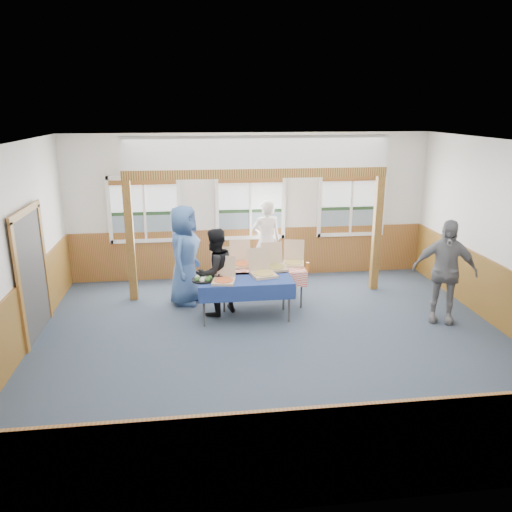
# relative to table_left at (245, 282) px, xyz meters

# --- Properties ---
(floor) EXTENTS (8.00, 8.00, 0.00)m
(floor) POSITION_rel_table_left_xyz_m (0.37, -1.09, -0.70)
(floor) COLOR #242A3B
(floor) RESTS_ON ground
(ceiling) EXTENTS (8.00, 8.00, 0.00)m
(ceiling) POSITION_rel_table_left_xyz_m (0.37, -1.09, 2.50)
(ceiling) COLOR white
(ceiling) RESTS_ON wall_back
(wall_back) EXTENTS (8.00, 0.00, 8.00)m
(wall_back) POSITION_rel_table_left_xyz_m (0.37, 2.41, 0.90)
(wall_back) COLOR silver
(wall_back) RESTS_ON floor
(wall_front) EXTENTS (8.00, 0.00, 8.00)m
(wall_front) POSITION_rel_table_left_xyz_m (0.37, -4.59, 0.90)
(wall_front) COLOR silver
(wall_front) RESTS_ON floor
(wall_left) EXTENTS (0.00, 8.00, 8.00)m
(wall_left) POSITION_rel_table_left_xyz_m (-3.63, -1.09, 0.90)
(wall_left) COLOR silver
(wall_left) RESTS_ON floor
(wainscot_back) EXTENTS (7.98, 0.05, 1.10)m
(wainscot_back) POSITION_rel_table_left_xyz_m (0.37, 2.39, -0.15)
(wainscot_back) COLOR brown
(wainscot_back) RESTS_ON floor
(wainscot_front) EXTENTS (7.98, 0.05, 1.10)m
(wainscot_front) POSITION_rel_table_left_xyz_m (0.37, -4.56, -0.15)
(wainscot_front) COLOR brown
(wainscot_front) RESTS_ON floor
(wainscot_left) EXTENTS (0.05, 6.98, 1.10)m
(wainscot_left) POSITION_rel_table_left_xyz_m (-3.60, -1.09, -0.15)
(wainscot_left) COLOR brown
(wainscot_left) RESTS_ON floor
(wainscot_right) EXTENTS (0.05, 6.98, 1.10)m
(wainscot_right) POSITION_rel_table_left_xyz_m (4.35, -1.09, -0.15)
(wainscot_right) COLOR brown
(wainscot_right) RESTS_ON floor
(cased_opening) EXTENTS (0.06, 1.30, 2.10)m
(cased_opening) POSITION_rel_table_left_xyz_m (-3.59, -0.19, 0.35)
(cased_opening) COLOR #383838
(cased_opening) RESTS_ON wall_left
(window_left) EXTENTS (1.56, 0.10, 1.46)m
(window_left) POSITION_rel_table_left_xyz_m (-1.93, 2.37, 0.98)
(window_left) COLOR white
(window_left) RESTS_ON wall_back
(window_mid) EXTENTS (1.56, 0.10, 1.46)m
(window_mid) POSITION_rel_table_left_xyz_m (0.37, 2.37, 0.98)
(window_mid) COLOR white
(window_mid) RESTS_ON wall_back
(window_right) EXTENTS (1.56, 0.10, 1.46)m
(window_right) POSITION_rel_table_left_xyz_m (2.67, 2.37, 0.98)
(window_right) COLOR white
(window_right) RESTS_ON wall_back
(post_left) EXTENTS (0.15, 0.15, 2.40)m
(post_left) POSITION_rel_table_left_xyz_m (-2.13, 1.21, 0.50)
(post_left) COLOR #542912
(post_left) RESTS_ON floor
(post_right) EXTENTS (0.15, 0.15, 2.40)m
(post_right) POSITION_rel_table_left_xyz_m (2.87, 1.21, 0.50)
(post_right) COLOR #542912
(post_right) RESTS_ON floor
(cross_beam) EXTENTS (5.15, 0.18, 0.18)m
(cross_beam) POSITION_rel_table_left_xyz_m (0.37, 1.21, 1.79)
(cross_beam) COLOR #542912
(cross_beam) RESTS_ON post_left
(table_left) EXTENTS (1.81, 1.08, 0.76)m
(table_left) POSITION_rel_table_left_xyz_m (0.00, 0.00, 0.00)
(table_left) COLOR #383838
(table_left) RESTS_ON floor
(table_right) EXTENTS (1.75, 0.99, 0.76)m
(table_right) POSITION_rel_table_left_xyz_m (0.37, 0.60, -0.00)
(table_right) COLOR #383838
(table_right) RESTS_ON floor
(pizza_box_a) EXTENTS (0.47, 0.53, 0.41)m
(pizza_box_a) POSITION_rel_table_left_xyz_m (-0.39, -0.11, 0.13)
(pizza_box_a) COLOR tan
(pizza_box_a) RESTS_ON table_left
(pizza_box_b) EXTENTS (0.52, 0.59, 0.46)m
(pizza_box_b) POSITION_rel_table_left_xyz_m (0.34, 0.16, 0.13)
(pizza_box_b) COLOR tan
(pizza_box_b) RESTS_ON table_left
(pizza_box_c) EXTENTS (0.41, 0.49, 0.41)m
(pizza_box_c) POSITION_rel_table_left_xyz_m (-0.38, 0.50, 0.13)
(pizza_box_c) COLOR tan
(pizza_box_c) RESTS_ON table_right
(pizza_box_d) EXTENTS (0.44, 0.53, 0.45)m
(pizza_box_d) POSITION_rel_table_left_xyz_m (0.02, 0.79, 0.13)
(pizza_box_d) COLOR tan
(pizza_box_d) RESTS_ON table_right
(pizza_box_e) EXTENTS (0.47, 0.55, 0.46)m
(pizza_box_e) POSITION_rel_table_left_xyz_m (0.62, 0.52, 0.13)
(pizza_box_e) COLOR tan
(pizza_box_e) RESTS_ON table_right
(pizza_box_f) EXTENTS (0.50, 0.57, 0.44)m
(pizza_box_f) POSITION_rel_table_left_xyz_m (1.03, 0.74, 0.13)
(pizza_box_f) COLOR tan
(pizza_box_f) RESTS_ON table_right
(veggie_tray) EXTENTS (0.41, 0.41, 0.09)m
(veggie_tray) POSITION_rel_table_left_xyz_m (-0.75, 0.00, 0.09)
(veggie_tray) COLOR black
(veggie_tray) RESTS_ON table_left
(drink_glass) EXTENTS (0.07, 0.07, 0.15)m
(drink_glass) POSITION_rel_table_left_xyz_m (1.22, 0.35, 0.14)
(drink_glass) COLOR #A95E1C
(drink_glass) RESTS_ON table_right
(woman_white) EXTENTS (0.72, 0.54, 1.81)m
(woman_white) POSITION_rel_table_left_xyz_m (0.68, 2.01, 0.21)
(woman_white) COLOR silver
(woman_white) RESTS_ON floor
(woman_black) EXTENTS (1.01, 0.96, 1.63)m
(woman_black) POSITION_rel_table_left_xyz_m (-0.53, 0.27, 0.12)
(woman_black) COLOR black
(woman_black) RESTS_ON floor
(man_blue) EXTENTS (0.89, 1.10, 1.95)m
(man_blue) POSITION_rel_table_left_xyz_m (-1.08, 0.91, 0.28)
(man_blue) COLOR #38588E
(man_blue) RESTS_ON floor
(person_grey) EXTENTS (1.19, 0.86, 1.87)m
(person_grey) POSITION_rel_table_left_xyz_m (3.48, -0.55, 0.24)
(person_grey) COLOR slate
(person_grey) RESTS_ON floor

